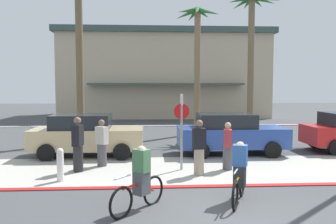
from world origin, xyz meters
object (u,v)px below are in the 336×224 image
object	(u,v)px
car_blue_2	(230,133)
pedestrian_1	(102,145)
stop_sign_bike_lane	(182,121)
car_tan_1	(87,135)
pedestrian_2	(78,146)
bollard_1	(60,164)
palm_tree_2	(197,42)
palm_tree_3	(252,30)
cyclist_red_0	(140,180)
pedestrian_3	(199,150)
pedestrian_0	(228,148)
palm_tree_1	(79,24)
cyclist_yellow_1	(239,173)

from	to	relation	value
car_blue_2	pedestrian_1	size ratio (longest dim) A/B	2.66
stop_sign_bike_lane	car_tan_1	world-z (taller)	stop_sign_bike_lane
stop_sign_bike_lane	pedestrian_2	xyz separation A→B (m)	(-3.41, -0.07, -0.83)
bollard_1	pedestrian_2	size ratio (longest dim) A/B	0.55
palm_tree_2	palm_tree_3	distance (m)	3.16
stop_sign_bike_lane	cyclist_red_0	size ratio (longest dim) A/B	1.71
car_blue_2	pedestrian_3	bearing A→B (deg)	-118.47
pedestrian_2	car_tan_1	bearing A→B (deg)	93.82
car_blue_2	pedestrian_3	world-z (taller)	pedestrian_3
pedestrian_2	palm_tree_3	bearing A→B (deg)	45.28
stop_sign_bike_lane	car_blue_2	xyz separation A→B (m)	(2.27, 2.58, -0.81)
stop_sign_bike_lane	car_blue_2	bearing A→B (deg)	48.59
pedestrian_0	pedestrian_3	distance (m)	1.24
bollard_1	pedestrian_3	bearing A→B (deg)	6.46
palm_tree_1	palm_tree_3	bearing A→B (deg)	12.63
stop_sign_bike_lane	pedestrian_3	world-z (taller)	stop_sign_bike_lane
palm_tree_2	car_tan_1	distance (m)	9.43
bollard_1	pedestrian_1	bearing A→B (deg)	62.76
bollard_1	palm_tree_2	bearing A→B (deg)	61.38
car_tan_1	pedestrian_0	bearing A→B (deg)	-27.03
stop_sign_bike_lane	cyclist_yellow_1	xyz separation A→B (m)	(1.10, -3.22, -0.98)
bollard_1	cyclist_yellow_1	xyz separation A→B (m)	(4.81, -2.02, 0.18)
cyclist_yellow_1	pedestrian_3	distance (m)	2.58
car_blue_2	pedestrian_2	world-z (taller)	pedestrian_2
stop_sign_bike_lane	pedestrian_2	bearing A→B (deg)	-178.83
car_blue_2	pedestrian_1	bearing A→B (deg)	-159.33
palm_tree_2	cyclist_red_0	xyz separation A→B (m)	(-3.07, -12.51, -4.70)
palm_tree_2	cyclist_yellow_1	size ratio (longest dim) A/B	4.37
cyclist_yellow_1	pedestrian_2	size ratio (longest dim) A/B	0.93
car_tan_1	car_blue_2	world-z (taller)	same
bollard_1	car_blue_2	distance (m)	7.08
bollard_1	car_blue_2	bearing A→B (deg)	32.26
car_blue_2	pedestrian_2	bearing A→B (deg)	-155.01
bollard_1	pedestrian_1	size ratio (longest dim) A/B	0.60
palm_tree_3	car_tan_1	world-z (taller)	palm_tree_3
cyclist_red_0	cyclist_yellow_1	xyz separation A→B (m)	(2.41, 0.45, 0.00)
palm_tree_2	cyclist_yellow_1	distance (m)	12.96
cyclist_yellow_1	pedestrian_2	world-z (taller)	pedestrian_2
palm_tree_2	pedestrian_3	xyz separation A→B (m)	(-1.28, -9.56, -4.57)
palm_tree_2	pedestrian_0	bearing A→B (deg)	-91.43
pedestrian_2	pedestrian_3	size ratio (longest dim) A/B	1.03
bollard_1	pedestrian_3	xyz separation A→B (m)	(4.19, 0.47, 0.31)
car_blue_2	pedestrian_1	distance (m)	5.36
palm_tree_3	pedestrian_0	xyz separation A→B (m)	(-3.27, -8.31, -5.25)
car_tan_1	pedestrian_0	size ratio (longest dim) A/B	2.72
car_tan_1	cyclist_red_0	world-z (taller)	car_tan_1
palm_tree_2	cyclist_red_0	size ratio (longest dim) A/B	4.94
car_blue_2	cyclist_yellow_1	xyz separation A→B (m)	(-1.17, -5.80, -0.18)
palm_tree_3	stop_sign_bike_lane	bearing A→B (deg)	-120.31
bollard_1	palm_tree_2	xyz separation A→B (m)	(5.48, 10.03, 4.88)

